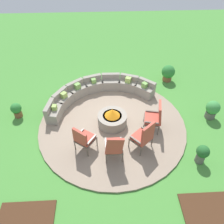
# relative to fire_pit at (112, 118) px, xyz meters

# --- Properties ---
(ground_plane) EXTENTS (24.00, 24.00, 0.00)m
(ground_plane) POSITION_rel_fire_pit_xyz_m (0.00, 0.00, -0.33)
(ground_plane) COLOR #478C38
(patio_circle) EXTENTS (5.25, 5.25, 0.06)m
(patio_circle) POSITION_rel_fire_pit_xyz_m (0.00, 0.00, -0.30)
(patio_circle) COLOR gray
(patio_circle) RESTS_ON ground_plane
(mulch_bed_left) EXTENTS (1.44, 1.14, 0.04)m
(mulch_bed_left) POSITION_rel_fire_pit_xyz_m (-2.36, -3.31, -0.31)
(mulch_bed_left) COLOR #472B19
(mulch_bed_left) RESTS_ON ground_plane
(mulch_bed_right) EXTENTS (1.44, 1.14, 0.04)m
(mulch_bed_right) POSITION_rel_fire_pit_xyz_m (2.36, -3.31, -0.31)
(mulch_bed_right) COLOR #472B19
(mulch_bed_right) RESTS_ON ground_plane
(fire_pit) EXTENTS (1.03, 1.03, 0.69)m
(fire_pit) POSITION_rel_fire_pit_xyz_m (0.00, 0.00, 0.00)
(fire_pit) COLOR gray
(fire_pit) RESTS_ON patio_circle
(curved_stone_bench) EXTENTS (4.24, 2.37, 0.65)m
(curved_stone_bench) POSITION_rel_fire_pit_xyz_m (-0.53, 1.58, 0.01)
(curved_stone_bench) COLOR gray
(curved_stone_bench) RESTS_ON patio_circle
(lounge_chair_front_left) EXTENTS (0.75, 0.77, 1.05)m
(lounge_chair_front_left) POSITION_rel_fire_pit_xyz_m (-0.95, -1.10, 0.28)
(lounge_chair_front_left) COLOR brown
(lounge_chair_front_left) RESTS_ON patio_circle
(lounge_chair_front_right) EXTENTS (0.56, 0.61, 1.11)m
(lounge_chair_front_right) POSITION_rel_fire_pit_xyz_m (-0.03, -1.46, 0.29)
(lounge_chair_front_right) COLOR brown
(lounge_chair_front_right) RESTS_ON patio_circle
(lounge_chair_back_left) EXTENTS (0.80, 0.81, 1.13)m
(lounge_chair_back_left) POSITION_rel_fire_pit_xyz_m (0.91, -1.14, 0.31)
(lounge_chair_back_left) COLOR brown
(lounge_chair_back_left) RESTS_ON patio_circle
(lounge_chair_back_right) EXTENTS (0.68, 0.71, 1.12)m
(lounge_chair_back_right) POSITION_rel_fire_pit_xyz_m (1.43, -0.30, 0.31)
(lounge_chair_back_right) COLOR brown
(lounge_chair_back_right) RESTS_ON patio_circle
(potted_plant_0) EXTENTS (0.39, 0.39, 0.68)m
(potted_plant_0) POSITION_rel_fire_pit_xyz_m (2.61, -1.70, 0.07)
(potted_plant_0) COLOR #605B56
(potted_plant_0) RESTS_ON ground_plane
(potted_plant_1) EXTENTS (0.39, 0.39, 0.59)m
(potted_plant_1) POSITION_rel_fire_pit_xyz_m (-3.51, 0.64, 0.01)
(potted_plant_1) COLOR brown
(potted_plant_1) RESTS_ON ground_plane
(potted_plant_2) EXTENTS (0.50, 0.50, 0.72)m
(potted_plant_2) POSITION_rel_fire_pit_xyz_m (3.68, 0.22, 0.07)
(potted_plant_2) COLOR #605B56
(potted_plant_2) RESTS_ON ground_plane
(potted_plant_4) EXTENTS (0.58, 0.58, 0.75)m
(potted_plant_4) POSITION_rel_fire_pit_xyz_m (2.65, 2.70, 0.08)
(potted_plant_4) COLOR brown
(potted_plant_4) RESTS_ON ground_plane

